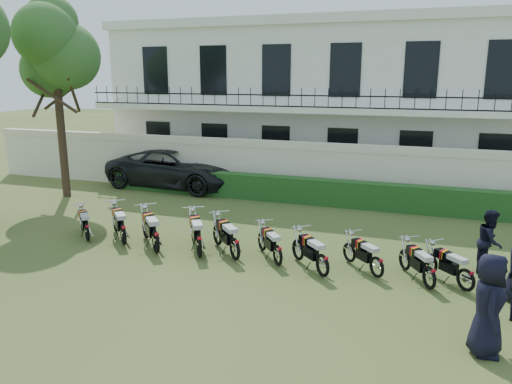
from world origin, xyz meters
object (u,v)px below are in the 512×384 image
at_px(motorcycle_3, 199,240).
at_px(motorcycle_5, 278,250).
at_px(motorcycle_2, 156,236).
at_px(motorcycle_8, 430,272).
at_px(motorcycle_4, 235,244).
at_px(motorcycle_6, 323,260).
at_px(officer_4, 490,241).
at_px(motorcycle_9, 466,275).
at_px(motorcycle_0, 87,228).
at_px(officer_0, 488,305).
at_px(motorcycle_7, 377,262).
at_px(suv, 177,168).
at_px(tree_west_near, 55,49).
at_px(motorcycle_1, 123,229).

relative_size(motorcycle_3, motorcycle_5, 1.25).
xyz_separation_m(motorcycle_2, motorcycle_8, (7.27, 0.05, -0.09)).
bearing_deg(motorcycle_8, motorcycle_4, 146.95).
distance_m(motorcycle_6, officer_4, 4.31).
bearing_deg(motorcycle_8, officer_4, 19.45).
bearing_deg(motorcycle_9, motorcycle_0, 135.94).
bearing_deg(officer_0, motorcycle_2, 71.54).
relative_size(motorcycle_7, motorcycle_8, 0.82).
distance_m(motorcycle_6, motorcycle_8, 2.51).
bearing_deg(motorcycle_7, motorcycle_3, 138.09).
bearing_deg(motorcycle_6, motorcycle_8, -41.23).
distance_m(motorcycle_5, officer_0, 5.54).
xyz_separation_m(motorcycle_4, suv, (-5.84, 7.58, 0.36)).
bearing_deg(motorcycle_2, motorcycle_4, -37.00).
height_order(tree_west_near, motorcycle_2, tree_west_near).
relative_size(tree_west_near, motorcycle_3, 4.45).
xyz_separation_m(motorcycle_2, motorcycle_7, (6.04, 0.32, -0.10)).
bearing_deg(motorcycle_7, motorcycle_1, 135.83).
bearing_deg(motorcycle_8, suv, 113.50).
bearing_deg(motorcycle_8, motorcycle_6, 151.85).
height_order(motorcycle_3, motorcycle_5, motorcycle_3).
height_order(motorcycle_9, suv, suv).
bearing_deg(motorcycle_7, tree_west_near, 116.90).
height_order(motorcycle_1, motorcycle_2, motorcycle_2).
relative_size(tree_west_near, motorcycle_8, 5.12).
height_order(motorcycle_0, motorcycle_5, motorcycle_5).
bearing_deg(motorcycle_3, suv, 89.14).
bearing_deg(tree_west_near, motorcycle_9, -16.78).
distance_m(motorcycle_9, suv, 13.90).
xyz_separation_m(motorcycle_5, suv, (-7.04, 7.54, 0.42)).
relative_size(motorcycle_4, officer_4, 0.91).
distance_m(motorcycle_3, officer_4, 7.56).
xyz_separation_m(motorcycle_7, officer_4, (2.63, 1.40, 0.39)).
height_order(motorcycle_2, motorcycle_8, motorcycle_2).
xyz_separation_m(motorcycle_3, motorcycle_7, (4.76, 0.20, -0.09)).
bearing_deg(motorcycle_5, suv, 94.08).
bearing_deg(motorcycle_3, tree_west_near, 117.84).
xyz_separation_m(motorcycle_1, officer_0, (9.53, -2.81, 0.45)).
height_order(tree_west_near, suv, tree_west_near).
height_order(motorcycle_3, motorcycle_8, motorcycle_3).
bearing_deg(motorcycle_0, tree_west_near, 89.63).
distance_m(motorcycle_0, motorcycle_2, 2.50).
bearing_deg(suv, motorcycle_3, -144.82).
bearing_deg(motorcycle_9, motorcycle_3, 136.73).
height_order(motorcycle_2, motorcycle_4, motorcycle_2).
bearing_deg(motorcycle_4, motorcycle_9, -44.39).
xyz_separation_m(motorcycle_6, officer_0, (3.49, -2.43, 0.49)).
height_order(motorcycle_2, motorcycle_5, motorcycle_2).
bearing_deg(motorcycle_1, motorcycle_8, -45.86).
xyz_separation_m(motorcycle_2, motorcycle_9, (8.07, 0.20, -0.09)).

